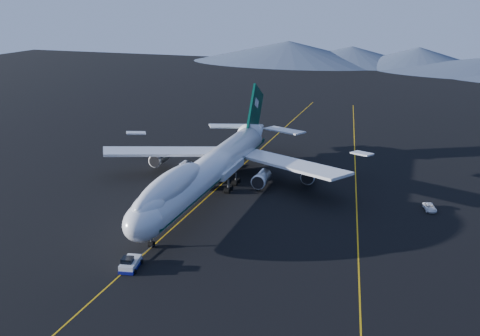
% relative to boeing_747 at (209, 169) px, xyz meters
% --- Properties ---
extents(ground, '(500.00, 500.00, 0.00)m').
position_rel_boeing_747_xyz_m(ground, '(-0.00, -0.03, -5.81)').
color(ground, black).
rests_on(ground, ground).
extents(taxiway_line_main, '(0.25, 220.00, 0.01)m').
position_rel_boeing_747_xyz_m(taxiway_line_main, '(-0.00, -0.03, -5.80)').
color(taxiway_line_main, '#D29B0C').
rests_on(taxiway_line_main, ground).
extents(taxiway_line_side, '(28.08, 198.09, 0.01)m').
position_rel_boeing_747_xyz_m(taxiway_line_side, '(30.00, 9.97, -5.80)').
color(taxiway_line_side, '#D29B0C').
rests_on(taxiway_line_side, ground).
extents(boeing_747, '(59.62, 72.43, 19.37)m').
position_rel_boeing_747_xyz_m(boeing_747, '(0.00, 0.00, 0.00)').
color(boeing_747, silver).
rests_on(boeing_747, ground).
extents(pushback_tug, '(3.50, 5.22, 2.11)m').
position_rel_boeing_747_xyz_m(pushback_tug, '(0.40, -34.26, -5.15)').
color(pushback_tug, silver).
rests_on(pushback_tug, ground).
extents(service_van, '(3.07, 4.81, 1.23)m').
position_rel_boeing_747_xyz_m(service_van, '(44.97, 6.39, -5.20)').
color(service_van, white).
rests_on(service_van, ground).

